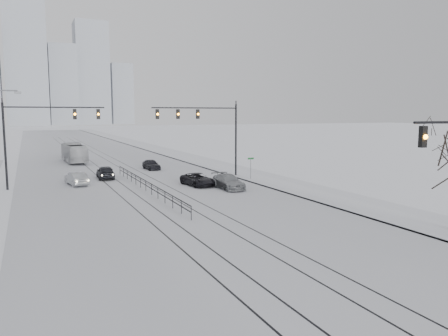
# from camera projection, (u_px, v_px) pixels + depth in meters

# --- Properties ---
(road) EXTENTS (22.00, 260.00, 0.02)m
(road) POSITION_uv_depth(u_px,v_px,m) (97.00, 160.00, 66.76)
(road) COLOR silver
(road) RESTS_ON ground
(sidewalk_east) EXTENTS (5.00, 260.00, 0.16)m
(sidewalk_east) POSITION_uv_depth(u_px,v_px,m) (181.00, 156.00, 72.27)
(sidewalk_east) COLOR silver
(sidewalk_east) RESTS_ON ground
(curb) EXTENTS (0.10, 260.00, 0.12)m
(curb) POSITION_uv_depth(u_px,v_px,m) (167.00, 156.00, 71.27)
(curb) COLOR gray
(curb) RESTS_ON ground
(tram_rails) EXTENTS (5.30, 180.00, 0.01)m
(tram_rails) POSITION_uv_depth(u_px,v_px,m) (124.00, 177.00, 48.67)
(tram_rails) COLOR black
(tram_rails) RESTS_ON ground
(skyline) EXTENTS (96.00, 48.00, 72.00)m
(skyline) POSITION_uv_depth(u_px,v_px,m) (51.00, 73.00, 258.19)
(skyline) COLOR #A2A8B1
(skyline) RESTS_ON ground
(traffic_mast_ne) EXTENTS (9.60, 0.37, 8.00)m
(traffic_mast_ne) POSITION_uv_depth(u_px,v_px,m) (208.00, 125.00, 46.77)
(traffic_mast_ne) COLOR black
(traffic_mast_ne) RESTS_ON ground
(traffic_mast_nw) EXTENTS (9.10, 0.37, 8.00)m
(traffic_mast_nw) POSITION_uv_depth(u_px,v_px,m) (39.00, 129.00, 40.88)
(traffic_mast_nw) COLOR black
(traffic_mast_nw) RESTS_ON ground
(median_fence) EXTENTS (0.06, 24.00, 1.00)m
(median_fence) POSITION_uv_depth(u_px,v_px,m) (146.00, 185.00, 39.57)
(median_fence) COLOR black
(median_fence) RESTS_ON ground
(street_sign) EXTENTS (0.70, 0.06, 2.40)m
(street_sign) POSITION_uv_depth(u_px,v_px,m) (251.00, 165.00, 46.06)
(street_sign) COLOR #595B60
(street_sign) RESTS_ON ground
(sedan_sb_inner) EXTENTS (1.95, 4.30, 1.43)m
(sedan_sb_inner) POSITION_uv_depth(u_px,v_px,m) (105.00, 172.00, 47.02)
(sedan_sb_inner) COLOR black
(sedan_sb_inner) RESTS_ON ground
(sedan_sb_outer) EXTENTS (2.05, 4.15, 1.31)m
(sedan_sb_outer) POSITION_uv_depth(u_px,v_px,m) (76.00, 179.00, 42.82)
(sedan_sb_outer) COLOR #9CA0A3
(sedan_sb_outer) RESTS_ON ground
(sedan_nb_front) EXTENTS (2.60, 4.61, 1.22)m
(sedan_nb_front) POSITION_uv_depth(u_px,v_px,m) (198.00, 180.00, 42.47)
(sedan_nb_front) COLOR black
(sedan_nb_front) RESTS_ON ground
(sedan_nb_right) EXTENTS (1.89, 4.61, 1.34)m
(sedan_nb_right) POSITION_uv_depth(u_px,v_px,m) (228.00, 182.00, 40.76)
(sedan_nb_right) COLOR gray
(sedan_nb_right) RESTS_ON ground
(sedan_nb_far) EXTENTS (1.71, 3.80, 1.27)m
(sedan_nb_far) POSITION_uv_depth(u_px,v_px,m) (151.00, 165.00, 54.86)
(sedan_nb_far) COLOR black
(sedan_nb_far) RESTS_ON ground
(box_truck) EXTENTS (2.81, 9.96, 2.74)m
(box_truck) POSITION_uv_depth(u_px,v_px,m) (74.00, 153.00, 62.66)
(box_truck) COLOR silver
(box_truck) RESTS_ON ground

